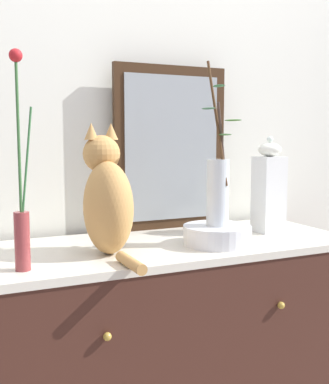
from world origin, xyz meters
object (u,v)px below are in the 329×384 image
at_px(bowl_porcelain, 217,235).
at_px(vase_glass_clear, 218,187).
at_px(sideboard, 165,354).
at_px(mirror_leaning, 171,148).
at_px(cat_sitting, 107,199).
at_px(jar_lidded_porcelain, 269,188).
at_px(vase_slim_green, 21,211).

height_order(bowl_porcelain, vase_glass_clear, vase_glass_clear).
distance_m(sideboard, bowl_porcelain, 0.48).
distance_m(mirror_leaning, vase_glass_clear, 0.37).
bearing_deg(sideboard, cat_sitting, -165.17).
bearing_deg(vase_glass_clear, cat_sitting, 174.03).
bearing_deg(vase_glass_clear, bowl_porcelain, 71.66).
distance_m(bowl_porcelain, jar_lidded_porcelain, 0.35).
xyz_separation_m(bowl_porcelain, jar_lidded_porcelain, (0.30, 0.11, 0.14)).
xyz_separation_m(cat_sitting, jar_lidded_porcelain, (0.68, 0.07, -0.00)).
bearing_deg(cat_sitting, jar_lidded_porcelain, 6.11).
bearing_deg(mirror_leaning, vase_slim_green, -148.20).
bearing_deg(vase_slim_green, sideboard, 16.88).
relative_size(cat_sitting, bowl_porcelain, 1.76).
relative_size(vase_slim_green, jar_lidded_porcelain, 1.62).
height_order(cat_sitting, vase_slim_green, vase_slim_green).
relative_size(mirror_leaning, cat_sitting, 1.57).
bearing_deg(vase_glass_clear, vase_slim_green, -175.42).
bearing_deg(sideboard, bowl_porcelain, -32.07).
height_order(cat_sitting, bowl_porcelain, cat_sitting).
bearing_deg(cat_sitting, vase_slim_green, -161.47).
xyz_separation_m(vase_slim_green, jar_lidded_porcelain, (0.95, 0.17, 0.00)).
relative_size(mirror_leaning, bowl_porcelain, 2.76).
height_order(sideboard, jar_lidded_porcelain, jar_lidded_porcelain).
height_order(sideboard, bowl_porcelain, bowl_porcelain).
bearing_deg(jar_lidded_porcelain, bowl_porcelain, -159.58).
relative_size(vase_glass_clear, jar_lidded_porcelain, 1.49).
relative_size(sideboard, vase_glass_clear, 2.44).
distance_m(sideboard, jar_lidded_porcelain, 0.74).
height_order(sideboard, mirror_leaning, mirror_leaning).
height_order(vase_slim_green, bowl_porcelain, vase_slim_green).
xyz_separation_m(mirror_leaning, bowl_porcelain, (0.02, -0.34, -0.29)).
bearing_deg(sideboard, vase_glass_clear, -32.72).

